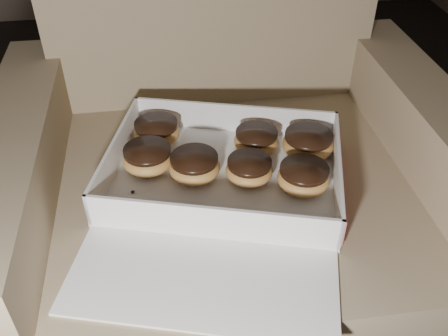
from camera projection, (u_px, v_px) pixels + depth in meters
name	position (u px, v px, depth m)	size (l,w,h in m)	color
armchair	(228.00, 202.00, 1.08)	(0.89, 0.75, 0.93)	#967F60
bakery_box	(222.00, 189.00, 0.91)	(0.54, 0.59, 0.07)	white
donut_a	(308.00, 144.00, 0.98)	(0.10, 0.10, 0.05)	#E3944F
donut_b	(157.00, 131.00, 1.02)	(0.09, 0.09, 0.05)	#E3944F
donut_c	(304.00, 177.00, 0.90)	(0.10, 0.10, 0.05)	#E3944F
donut_d	(194.00, 166.00, 0.93)	(0.10, 0.10, 0.05)	#E3944F
donut_e	(148.00, 158.00, 0.95)	(0.10, 0.10, 0.05)	#E3944F
donut_f	(249.00, 169.00, 0.92)	(0.09, 0.09, 0.04)	#E3944F
donut_g	(256.00, 140.00, 0.99)	(0.09, 0.09, 0.04)	#E3944F
crumb_a	(278.00, 215.00, 0.86)	(0.01, 0.01, 0.00)	black
crumb_b	(133.00, 192.00, 0.91)	(0.01, 0.01, 0.00)	black
crumb_c	(148.00, 177.00, 0.94)	(0.01, 0.01, 0.00)	black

